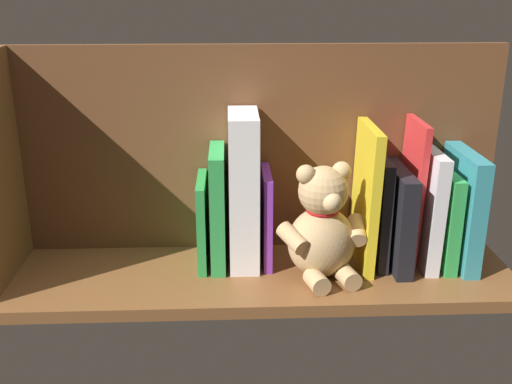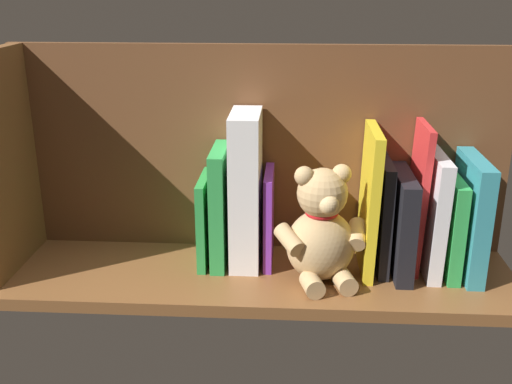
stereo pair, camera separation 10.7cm
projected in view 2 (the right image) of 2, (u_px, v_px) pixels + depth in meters
The scene contains 15 objects.
ground_plane at pixel (256, 275), 112.21cm from camera, with size 93.33×27.22×2.20cm, color brown.
shelf_back_panel at pixel (260, 149), 115.98cm from camera, with size 93.33×1.50×39.35cm, color brown.
shelf_side_divider at pixel (5, 162), 107.89cm from camera, with size 2.40×21.22×39.35cm, color brown.
book_0 at pixel (470, 216), 108.07cm from camera, with size 2.99×16.22×21.25cm, color teal.
book_1 at pixel (449, 224), 109.32cm from camera, with size 2.26×15.20×17.82cm, color green.
book_2 at pixel (432, 213), 108.90cm from camera, with size 2.42×15.13×21.64cm, color silver.
book_3 at pixel (417, 197), 109.55cm from camera, with size 1.21×12.29×26.64cm, color red.
book_4 at pixel (401, 223), 109.17cm from camera, with size 3.02×16.44×18.24cm, color black.
book_5 at pixel (382, 214), 110.23cm from camera, with size 1.89×13.84×20.35cm, color black.
book_6 at pixel (369, 200), 108.69cm from camera, with size 1.76×15.41×26.09cm, color yellow.
teddy_bear at pixel (322, 231), 105.52cm from camera, with size 16.45×15.37×20.92cm.
book_7 at pixel (269, 217), 112.67cm from camera, with size 1.52×12.22×17.49cm, color purple.
dictionary_thick_white at pixel (246, 190), 110.66cm from camera, with size 5.31×12.94×28.41cm, color white.
book_8 at pixel (220, 206), 111.96cm from camera, with size 2.63×13.29×21.84cm, color green.
book_9 at pixel (205, 219), 113.16cm from camera, with size 1.56×13.01×16.40cm, color green.
Camera 2 is at (-6.22, 100.53, 50.65)cm, focal length 42.79 mm.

